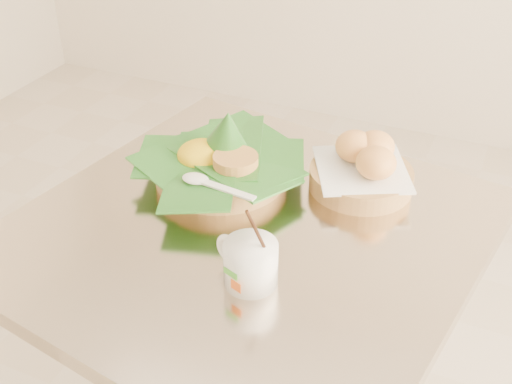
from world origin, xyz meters
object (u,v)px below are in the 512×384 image
at_px(coffee_mug, 250,262).
at_px(bread_basket, 364,168).
at_px(cafe_table, 249,324).
at_px(rice_basket, 220,159).

bearing_deg(coffee_mug, bread_basket, 75.89).
xyz_separation_m(cafe_table, bread_basket, (0.14, 0.19, 0.26)).
bearing_deg(coffee_mug, cafe_table, 115.87).
height_order(rice_basket, bread_basket, rice_basket).
relative_size(cafe_table, coffee_mug, 5.97).
bearing_deg(bread_basket, cafe_table, -125.59).
bearing_deg(cafe_table, bread_basket, 54.41).
height_order(cafe_table, bread_basket, bread_basket).
bearing_deg(rice_basket, cafe_table, -47.11).
bearing_deg(rice_basket, coffee_mug, -55.02).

